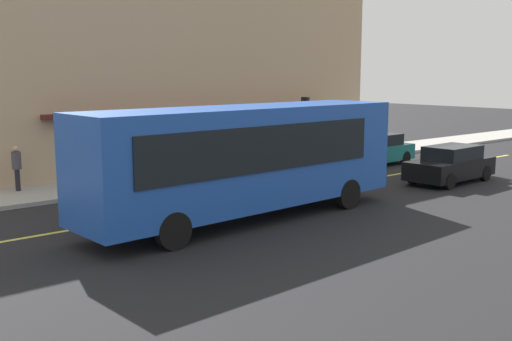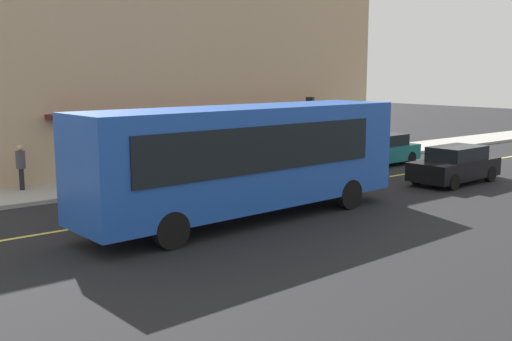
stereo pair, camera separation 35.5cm
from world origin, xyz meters
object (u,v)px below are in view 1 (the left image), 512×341
Objects in this scene: traffic_light at (306,114)px; car_teal at (375,150)px; car_black at (450,165)px; bus at (247,156)px; pedestrian_mid_block at (17,164)px.

traffic_light reaches higher than car_teal.
traffic_light is at bearing 101.46° from car_black.
bus is 11.33m from traffic_light.
car_black is 5.25m from car_teal.
traffic_light is 7.50m from car_black.
traffic_light is 13.47m from pedestrian_mid_block.
car_black and car_teal have the same top height.
pedestrian_mid_block is (-13.30, 1.68, -1.36)m from traffic_light.
car_black is (1.45, -7.13, -1.79)m from traffic_light.
traffic_light is at bearing 36.63° from bus.
traffic_light reaches higher than pedestrian_mid_block.
bus is at bearing -63.41° from pedestrian_mid_block.
traffic_light is (9.08, 6.75, 0.55)m from bus.
car_black is at bearing -2.09° from bus.
car_teal is 16.55m from pedestrian_mid_block.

